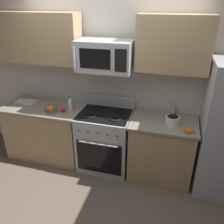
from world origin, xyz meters
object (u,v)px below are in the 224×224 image
at_px(range_oven, 105,140).
at_px(fruit_basket, 51,109).
at_px(microwave, 105,56).
at_px(bottle_vinegar, 70,104).
at_px(utensil_crock, 172,120).
at_px(cutting_board, 26,102).
at_px(prep_bowl, 188,130).
at_px(apple_loose, 63,109).

bearing_deg(range_oven, fruit_basket, -172.50).
distance_m(range_oven, microwave, 1.28).
relative_size(microwave, bottle_vinegar, 3.23).
xyz_separation_m(fruit_basket, bottle_vinegar, (0.27, 0.09, 0.06)).
distance_m(utensil_crock, cutting_board, 2.33).
distance_m(microwave, utensil_crock, 1.23).
bearing_deg(prep_bowl, microwave, 169.25).
relative_size(fruit_basket, cutting_board, 0.62).
relative_size(fruit_basket, bottle_vinegar, 0.91).
distance_m(fruit_basket, bottle_vinegar, 0.29).
bearing_deg(cutting_board, bottle_vinegar, -6.39).
bearing_deg(prep_bowl, fruit_basket, 177.46).
height_order(microwave, fruit_basket, microwave).
bearing_deg(range_oven, utensil_crock, -2.87).
bearing_deg(cutting_board, utensil_crock, -3.21).
distance_m(range_oven, cutting_board, 1.45).
xyz_separation_m(utensil_crock, cutting_board, (-2.33, 0.13, -0.06)).
distance_m(fruit_basket, cutting_board, 0.60).
xyz_separation_m(fruit_basket, cutting_board, (-0.57, 0.19, -0.04)).
bearing_deg(utensil_crock, range_oven, 177.13).
height_order(range_oven, utensil_crock, utensil_crock).
distance_m(microwave, apple_loose, 1.02).
height_order(utensil_crock, prep_bowl, utensil_crock).
height_order(microwave, utensil_crock, microwave).
relative_size(utensil_crock, cutting_board, 0.97).
height_order(apple_loose, cutting_board, apple_loose).
xyz_separation_m(cutting_board, prep_bowl, (2.53, -0.28, 0.02)).
distance_m(cutting_board, prep_bowl, 2.55).
distance_m(apple_loose, cutting_board, 0.77).
xyz_separation_m(utensil_crock, bottle_vinegar, (-1.49, 0.04, 0.04)).
xyz_separation_m(utensil_crock, apple_loose, (-1.58, -0.03, -0.03)).
bearing_deg(bottle_vinegar, microwave, 4.16).
relative_size(bottle_vinegar, prep_bowl, 1.79).
distance_m(microwave, bottle_vinegar, 0.91).
relative_size(range_oven, microwave, 1.49).
bearing_deg(cutting_board, prep_bowl, -6.20).
bearing_deg(apple_loose, range_oven, 7.29).
distance_m(microwave, cutting_board, 1.61).
bearing_deg(microwave, apple_loose, -170.25).
bearing_deg(cutting_board, range_oven, -3.44).
relative_size(apple_loose, cutting_board, 0.25).
height_order(cutting_board, bottle_vinegar, bottle_vinegar).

